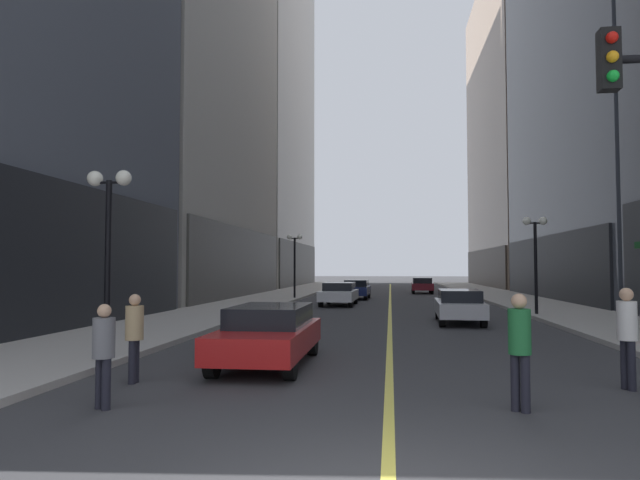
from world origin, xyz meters
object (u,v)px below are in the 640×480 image
(pedestrian_in_green_parka, at_px, (520,342))
(street_lamp_left_far, at_px, (295,252))
(car_maroon, at_px, (422,285))
(pedestrian_in_white_shirt, at_px, (627,330))
(pedestrian_in_tan_trench, at_px, (134,331))
(pedestrian_in_grey_suit, at_px, (104,348))
(car_silver, at_px, (459,305))
(car_navy, at_px, (357,289))
(car_red, at_px, (269,333))
(street_lamp_left_near, at_px, (108,221))
(car_white, at_px, (339,293))
(street_lamp_right_mid, at_px, (535,243))

(pedestrian_in_green_parka, xyz_separation_m, street_lamp_left_far, (-8.39, 28.80, 2.20))
(car_maroon, relative_size, pedestrian_in_white_shirt, 2.21)
(pedestrian_in_tan_trench, relative_size, pedestrian_in_grey_suit, 1.04)
(car_silver, xyz_separation_m, car_maroon, (-0.03, 25.66, -0.00))
(car_navy, xyz_separation_m, pedestrian_in_tan_trench, (-2.51, -28.99, 0.26))
(car_red, bearing_deg, pedestrian_in_tan_trench, -132.95)
(car_red, height_order, pedestrian_in_tan_trench, pedestrian_in_tan_trench)
(street_lamp_left_near, bearing_deg, pedestrian_in_white_shirt, -7.69)
(car_silver, height_order, street_lamp_left_far, street_lamp_left_far)
(car_red, relative_size, car_navy, 1.08)
(car_white, bearing_deg, pedestrian_in_white_shirt, -71.73)
(pedestrian_in_grey_suit, height_order, pedestrian_in_white_shirt, pedestrian_in_white_shirt)
(car_white, bearing_deg, pedestrian_in_tan_trench, -94.91)
(car_white, distance_m, car_navy, 6.80)
(pedestrian_in_tan_trench, distance_m, pedestrian_in_grey_suit, 1.98)
(street_lamp_left_near, height_order, street_lamp_right_mid, same)
(pedestrian_in_tan_trench, bearing_deg, car_silver, 58.93)
(car_red, height_order, pedestrian_in_green_parka, pedestrian_in_green_parka)
(car_red, distance_m, car_navy, 26.71)
(car_silver, xyz_separation_m, pedestrian_in_grey_suit, (-7.11, -14.42, 0.22))
(pedestrian_in_grey_suit, bearing_deg, pedestrian_in_green_parka, 5.59)
(car_white, bearing_deg, street_lamp_left_far, 123.53)
(car_maroon, xyz_separation_m, street_lamp_right_mid, (3.73, -22.48, 2.54))
(car_navy, bearing_deg, car_maroon, 61.47)
(car_navy, bearing_deg, street_lamp_left_near, -98.61)
(pedestrian_in_grey_suit, bearing_deg, street_lamp_left_near, 117.17)
(pedestrian_in_green_parka, bearing_deg, pedestrian_in_grey_suit, -174.41)
(pedestrian_in_green_parka, relative_size, street_lamp_right_mid, 0.41)
(car_white, height_order, street_lamp_left_near, street_lamp_left_near)
(car_silver, height_order, pedestrian_in_white_shirt, pedestrian_in_white_shirt)
(car_red, bearing_deg, car_navy, 89.17)
(street_lamp_right_mid, bearing_deg, pedestrian_in_white_shirt, -98.06)
(car_maroon, distance_m, street_lamp_left_near, 37.39)
(pedestrian_in_tan_trench, relative_size, street_lamp_left_far, 0.38)
(pedestrian_in_white_shirt, bearing_deg, street_lamp_left_far, 111.56)
(car_silver, bearing_deg, street_lamp_left_far, 121.24)
(pedestrian_in_white_shirt, distance_m, street_lamp_right_mid, 15.44)
(car_navy, distance_m, street_lamp_right_mid, 16.13)
(car_maroon, bearing_deg, street_lamp_right_mid, -80.58)
(car_silver, relative_size, pedestrian_in_tan_trench, 2.70)
(car_white, relative_size, pedestrian_in_green_parka, 2.54)
(car_white, bearing_deg, car_maroon, 70.71)
(street_lamp_left_far, bearing_deg, pedestrian_in_green_parka, -73.76)
(car_navy, distance_m, pedestrian_in_tan_trench, 29.10)
(pedestrian_in_green_parka, xyz_separation_m, street_lamp_right_mid, (4.41, 16.97, 2.20))
(pedestrian_in_grey_suit, xyz_separation_m, street_lamp_left_near, (-2.00, 3.89, 2.32))
(car_silver, xyz_separation_m, street_lamp_right_mid, (3.70, 3.17, 2.54))
(pedestrian_in_tan_trench, relative_size, pedestrian_in_green_parka, 0.94)
(car_maroon, height_order, street_lamp_left_near, street_lamp_left_near)
(car_red, bearing_deg, street_lamp_left_near, -175.02)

